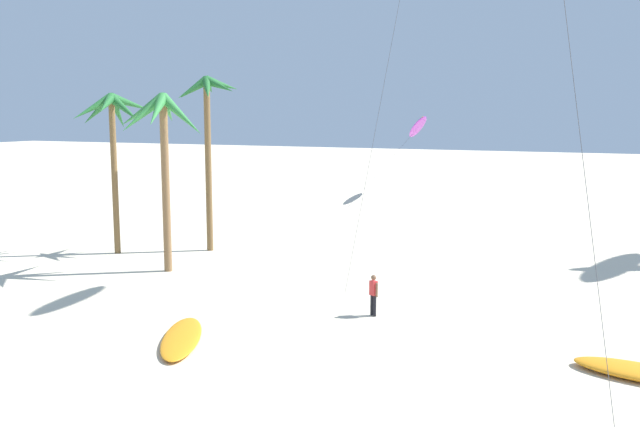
% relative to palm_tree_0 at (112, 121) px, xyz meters
% --- Properties ---
extents(palm_tree_0, '(4.67, 4.87, 9.13)m').
position_rel_palm_tree_0_xyz_m(palm_tree_0, '(0.00, 0.00, 0.00)').
color(palm_tree_0, brown).
rests_on(palm_tree_0, ground).
extents(palm_tree_1, '(3.85, 3.55, 10.12)m').
position_rel_palm_tree_0_xyz_m(palm_tree_1, '(4.39, 2.95, 0.69)').
color(palm_tree_1, brown).
rests_on(palm_tree_1, ground).
extents(palm_tree_2, '(4.81, 4.82, 9.01)m').
position_rel_palm_tree_0_xyz_m(palm_tree_2, '(5.41, -2.59, -0.35)').
color(palm_tree_2, olive).
rests_on(palm_tree_2, ground).
extents(flying_kite_3, '(5.45, 14.23, 8.18)m').
position_rel_palm_tree_0_xyz_m(flying_kite_3, '(7.83, 33.19, -0.90)').
color(flying_kite_3, purple).
rests_on(flying_kite_3, ground).
extents(grounded_kite_0, '(3.45, 4.88, 0.24)m').
position_rel_palm_tree_0_xyz_m(grounded_kite_0, '(12.63, -11.42, -7.45)').
color(grounded_kite_0, orange).
rests_on(grounded_kite_0, ground).
extents(person_mid_field, '(0.45, 0.33, 1.67)m').
position_rel_palm_tree_0_xyz_m(person_mid_field, '(17.72, -5.68, -6.66)').
color(person_mid_field, black).
rests_on(person_mid_field, ground).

